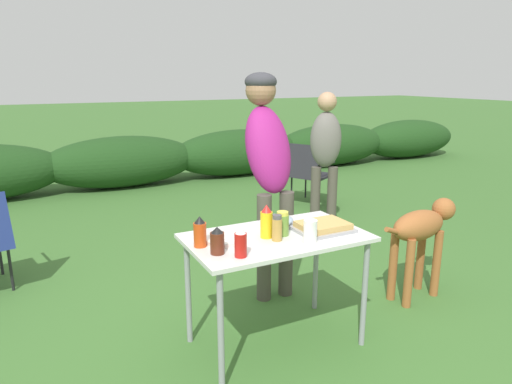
# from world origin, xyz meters

# --- Properties ---
(ground_plane) EXTENTS (60.00, 60.00, 0.00)m
(ground_plane) POSITION_xyz_m (0.00, 0.00, 0.00)
(ground_plane) COLOR #3D6B2D
(shrub_hedge) EXTENTS (14.40, 0.90, 0.80)m
(shrub_hedge) POSITION_xyz_m (0.00, 4.89, 0.40)
(shrub_hedge) COLOR #1E4219
(shrub_hedge) RESTS_ON ground
(folding_table) EXTENTS (1.10, 0.64, 0.74)m
(folding_table) POSITION_xyz_m (0.00, 0.00, 0.66)
(folding_table) COLOR silver
(folding_table) RESTS_ON ground
(food_tray) EXTENTS (0.35, 0.26, 0.06)m
(food_tray) POSITION_xyz_m (0.30, -0.06, 0.77)
(food_tray) COLOR #9E9EA3
(food_tray) RESTS_ON folding_table
(plate_stack) EXTENTS (0.24, 0.24, 0.03)m
(plate_stack) POSITION_xyz_m (-0.33, 0.05, 0.75)
(plate_stack) COLOR white
(plate_stack) RESTS_ON folding_table
(mixing_bowl) EXTENTS (0.21, 0.21, 0.06)m
(mixing_bowl) POSITION_xyz_m (0.11, 0.18, 0.77)
(mixing_bowl) COLOR #99B2CC
(mixing_bowl) RESTS_ON folding_table
(paper_cup_stack) EXTENTS (0.08, 0.08, 0.14)m
(paper_cup_stack) POSITION_xyz_m (0.11, -0.20, 0.81)
(paper_cup_stack) COLOR white
(paper_cup_stack) RESTS_ON folding_table
(mustard_bottle) EXTENTS (0.07, 0.07, 0.21)m
(mustard_bottle) POSITION_xyz_m (-0.07, -0.00, 0.84)
(mustard_bottle) COLOR yellow
(mustard_bottle) RESTS_ON folding_table
(spice_jar) EXTENTS (0.06, 0.06, 0.16)m
(spice_jar) POSITION_xyz_m (-0.04, -0.08, 0.82)
(spice_jar) COLOR #B2893D
(spice_jar) RESTS_ON folding_table
(relish_jar) EXTENTS (0.08, 0.08, 0.15)m
(relish_jar) POSITION_xyz_m (0.04, -0.01, 0.81)
(relish_jar) COLOR olive
(relish_jar) RESTS_ON folding_table
(bbq_sauce_bottle) EXTENTS (0.08, 0.08, 0.16)m
(bbq_sauce_bottle) POSITION_xyz_m (-0.43, -0.11, 0.81)
(bbq_sauce_bottle) COLOR #562314
(bbq_sauce_bottle) RESTS_ON folding_table
(ketchup_bottle) EXTENTS (0.07, 0.07, 0.17)m
(ketchup_bottle) POSITION_xyz_m (-0.34, -0.21, 0.82)
(ketchup_bottle) COLOR red
(ketchup_bottle) RESTS_ON folding_table
(hot_sauce_bottle) EXTENTS (0.07, 0.07, 0.18)m
(hot_sauce_bottle) POSITION_xyz_m (-0.48, 0.04, 0.83)
(hot_sauce_bottle) COLOR #CC4214
(hot_sauce_bottle) RESTS_ON folding_table
(standing_person_in_red_jacket) EXTENTS (0.36, 0.50, 1.72)m
(standing_person_in_red_jacket) POSITION_xyz_m (0.32, 0.70, 1.10)
(standing_person_in_red_jacket) COLOR #4C473D
(standing_person_in_red_jacket) RESTS_ON ground
(standing_person_in_navy_coat) EXTENTS (0.41, 0.36, 1.53)m
(standing_person_in_navy_coat) POSITION_xyz_m (1.55, 1.68, 0.93)
(standing_person_in_navy_coat) COLOR #4C473D
(standing_person_in_navy_coat) RESTS_ON ground
(dog) EXTENTS (0.82, 0.29, 0.76)m
(dog) POSITION_xyz_m (1.32, 0.07, 0.54)
(dog) COLOR #9E5B2D
(dog) RESTS_ON ground
(camp_chair_green_behind_table) EXTENTS (0.74, 0.69, 0.83)m
(camp_chair_green_behind_table) POSITION_xyz_m (2.02, 2.70, 0.47)
(camp_chair_green_behind_table) COLOR #232328
(camp_chair_green_behind_table) RESTS_ON ground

